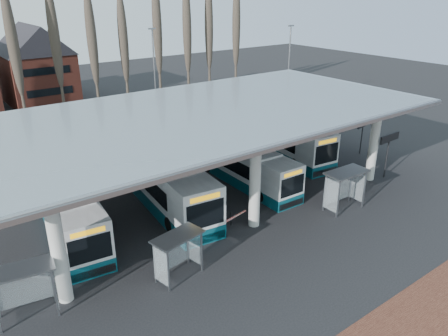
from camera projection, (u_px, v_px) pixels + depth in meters
ground at (281, 242)px, 26.09m from camera, size 140.00×140.00×0.00m
station_canopy at (204, 120)px, 29.81m from camera, size 32.00×16.00×6.34m
poplar_row at (72, 40)px, 47.07m from camera, size 45.10×1.10×14.50m
lamp_post_b at (155, 75)px, 46.55m from camera, size 0.80×0.16×10.17m
lamp_post_c at (289, 69)px, 49.88m from camera, size 0.80×0.16×10.17m
bus_0 at (66, 207)px, 26.94m from camera, size 3.88×11.94×3.26m
bus_1 at (161, 179)px, 30.37m from camera, size 4.21×13.18×3.60m
bus_2 at (242, 164)px, 33.64m from camera, size 2.69×11.08×3.06m
bus_3 at (278, 135)px, 39.48m from camera, size 4.08×12.68×3.46m
shelter_0 at (22, 281)px, 19.56m from camera, size 3.04×1.87×2.64m
shelter_1 at (176, 246)px, 22.35m from camera, size 2.88×1.81×2.49m
shelter_2 at (344, 181)px, 29.28m from camera, size 3.07×1.62×2.80m
info_sign_0 at (389, 141)px, 33.76m from camera, size 2.43×0.24×3.61m
info_sign_1 at (363, 126)px, 38.86m from camera, size 2.05×0.52×3.08m
barrier at (235, 217)px, 27.38m from camera, size 1.92×0.71×0.97m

